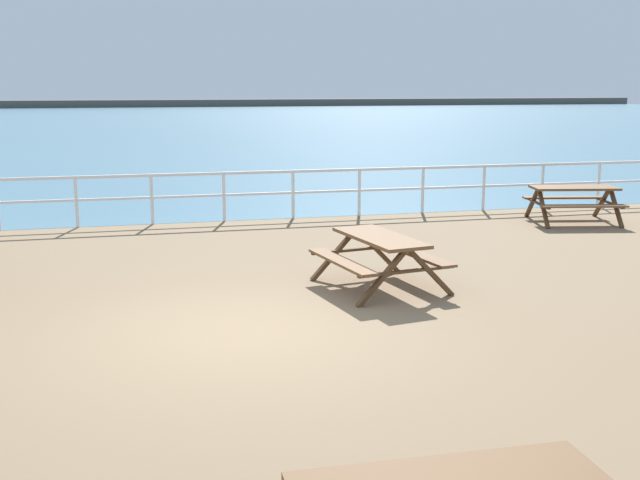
{
  "coord_description": "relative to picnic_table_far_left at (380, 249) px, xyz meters",
  "views": [
    {
      "loc": [
        -1.24,
        -8.9,
        2.95
      ],
      "look_at": [
        1.33,
        1.4,
        0.8
      ],
      "focal_mm": 43.48,
      "sensor_mm": 36.0,
      "label": 1
    }
  ],
  "objects": [
    {
      "name": "sea_band",
      "position": [
        -2.28,
        51.15,
        -0.58
      ],
      "size": [
        142.0,
        90.0,
        0.01
      ],
      "primitive_type": "cube",
      "color": "teal",
      "rests_on": "ground"
    },
    {
      "name": "seaward_railing",
      "position": [
        -2.28,
        6.15,
        0.15
      ],
      "size": [
        23.07,
        0.07,
        1.08
      ],
      "color": "white",
      "rests_on": "ground"
    },
    {
      "name": "picnic_table_far_left",
      "position": [
        0.0,
        0.0,
        0.0
      ],
      "size": [
        1.8,
        2.03,
        0.8
      ],
      "rotation": [
        0.0,
        0.0,
        1.74
      ],
      "color": "brown",
      "rests_on": "ground"
    },
    {
      "name": "distant_shoreline",
      "position": [
        -2.28,
        94.15,
        -0.58
      ],
      "size": [
        142.0,
        6.0,
        1.8
      ],
      "primitive_type": "cube",
      "color": "#4C4C47",
      "rests_on": "ground"
    },
    {
      "name": "ground_plane",
      "position": [
        -2.28,
        -1.6,
        -0.68
      ],
      "size": [
        30.0,
        24.0,
        0.2
      ],
      "primitive_type": "cube",
      "color": "#846B4C"
    },
    {
      "name": "picnic_table_far_right",
      "position": [
        5.8,
        4.21,
        0.0
      ],
      "size": [
        2.07,
        1.84,
        0.8
      ],
      "rotation": [
        0.0,
        0.0,
        -0.2
      ],
      "color": "brown",
      "rests_on": "ground"
    }
  ]
}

